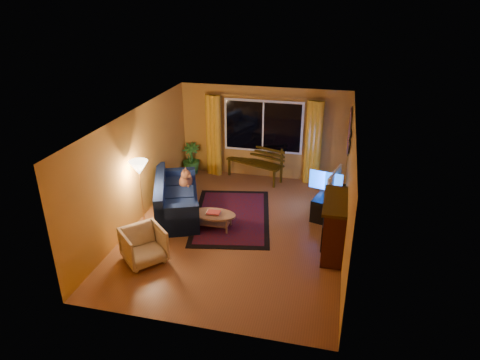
% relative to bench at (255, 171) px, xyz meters
% --- Properties ---
extents(floor, '(4.50, 6.00, 0.02)m').
position_rel_bench_xyz_m(floor, '(0.17, -2.75, -0.25)').
color(floor, brown).
rests_on(floor, ground).
extents(ceiling, '(4.50, 6.00, 0.02)m').
position_rel_bench_xyz_m(ceiling, '(0.17, -2.75, 2.27)').
color(ceiling, white).
rests_on(ceiling, ground).
extents(wall_back, '(4.50, 0.02, 2.50)m').
position_rel_bench_xyz_m(wall_back, '(0.17, 0.26, 1.01)').
color(wall_back, '#BF8331').
rests_on(wall_back, ground).
extents(wall_left, '(0.02, 6.00, 2.50)m').
position_rel_bench_xyz_m(wall_left, '(-2.09, -2.75, 1.01)').
color(wall_left, '#BF8331').
rests_on(wall_left, ground).
extents(wall_right, '(0.02, 6.00, 2.50)m').
position_rel_bench_xyz_m(wall_right, '(2.43, -2.75, 1.01)').
color(wall_right, '#BF8331').
rests_on(wall_right, ground).
extents(window, '(2.00, 0.02, 1.30)m').
position_rel_bench_xyz_m(window, '(0.17, 0.19, 1.21)').
color(window, black).
rests_on(window, wall_back).
extents(curtain_rod, '(3.20, 0.03, 0.03)m').
position_rel_bench_xyz_m(curtain_rod, '(0.17, 0.15, 2.01)').
color(curtain_rod, '#BF8C3F').
rests_on(curtain_rod, wall_back).
extents(curtain_left, '(0.36, 0.36, 2.24)m').
position_rel_bench_xyz_m(curtain_left, '(-1.18, 0.13, 0.88)').
color(curtain_left, gold).
rests_on(curtain_left, ground).
extents(curtain_right, '(0.36, 0.36, 2.24)m').
position_rel_bench_xyz_m(curtain_right, '(1.52, 0.13, 0.88)').
color(curtain_right, gold).
rests_on(curtain_right, ground).
extents(bench, '(1.66, 1.01, 0.48)m').
position_rel_bench_xyz_m(bench, '(0.00, 0.00, 0.00)').
color(bench, '#312204').
rests_on(bench, ground).
extents(potted_plant, '(0.50, 0.50, 0.87)m').
position_rel_bench_xyz_m(potted_plant, '(-1.83, 0.00, 0.20)').
color(potted_plant, '#235B1E').
rests_on(potted_plant, ground).
extents(sofa, '(1.65, 2.35, 0.88)m').
position_rel_bench_xyz_m(sofa, '(-1.35, -2.34, 0.20)').
color(sofa, '#0F1C46').
rests_on(sofa, ground).
extents(dog, '(0.40, 0.47, 0.43)m').
position_rel_bench_xyz_m(dog, '(-1.30, -1.85, 0.41)').
color(dog, brown).
rests_on(dog, sofa).
extents(armchair, '(1.00, 1.00, 0.75)m').
position_rel_bench_xyz_m(armchair, '(-1.27, -4.29, 0.14)').
color(armchair, '#CDB493').
rests_on(armchair, ground).
extents(floor_lamp, '(0.32, 0.32, 1.56)m').
position_rel_bench_xyz_m(floor_lamp, '(-1.83, -3.11, 0.54)').
color(floor_lamp, '#BF8C3F').
rests_on(floor_lamp, ground).
extents(rug, '(2.19, 2.97, 0.02)m').
position_rel_bench_xyz_m(rug, '(-0.08, -2.23, -0.23)').
color(rug, '#62090B').
rests_on(rug, ground).
extents(coffee_table, '(1.01, 1.01, 0.36)m').
position_rel_bench_xyz_m(coffee_table, '(-0.34, -2.81, -0.06)').
color(coffee_table, '#A2775B').
rests_on(coffee_table, ground).
extents(tv_console, '(0.75, 1.32, 0.52)m').
position_rel_bench_xyz_m(tv_console, '(2.06, -1.51, 0.02)').
color(tv_console, black).
rests_on(tv_console, ground).
extents(television, '(0.34, 0.96, 0.55)m').
position_rel_bench_xyz_m(television, '(2.06, -1.51, 0.56)').
color(television, black).
rests_on(television, tv_console).
extents(fireplace, '(0.40, 1.20, 1.10)m').
position_rel_bench_xyz_m(fireplace, '(2.22, -3.15, 0.31)').
color(fireplace, maroon).
rests_on(fireplace, ground).
extents(mirror_cluster, '(0.06, 0.60, 0.56)m').
position_rel_bench_xyz_m(mirror_cluster, '(2.38, -1.45, 1.56)').
color(mirror_cluster, black).
rests_on(mirror_cluster, wall_right).
extents(painting, '(0.04, 0.76, 0.96)m').
position_rel_bench_xyz_m(painting, '(2.39, -0.30, 1.41)').
color(painting, '#D25229').
rests_on(painting, wall_right).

